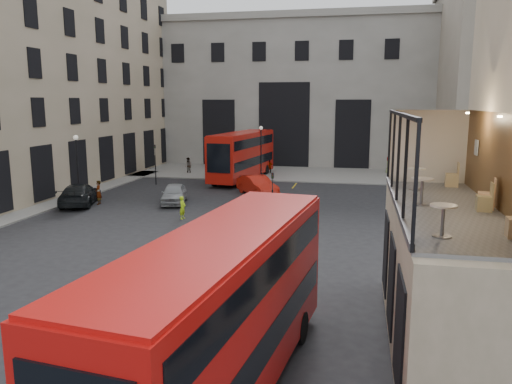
% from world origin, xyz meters
% --- Properties ---
extents(ground, '(140.00, 140.00, 0.00)m').
position_xyz_m(ground, '(0.00, 0.00, 0.00)').
color(ground, black).
rests_on(ground, ground).
extents(host_frontage, '(3.00, 11.00, 4.50)m').
position_xyz_m(host_frontage, '(6.50, 0.00, 2.25)').
color(host_frontage, '#C7B195').
rests_on(host_frontage, ground).
extents(cafe_floor, '(3.00, 10.00, 0.10)m').
position_xyz_m(cafe_floor, '(6.50, 0.00, 4.55)').
color(cafe_floor, slate).
rests_on(cafe_floor, host_frontage).
extents(gateway, '(35.00, 10.60, 18.00)m').
position_xyz_m(gateway, '(-5.00, 47.99, 9.39)').
color(gateway, '#A29E96').
rests_on(gateway, ground).
extents(pavement_far, '(40.00, 12.00, 0.12)m').
position_xyz_m(pavement_far, '(-6.00, 38.00, 0.06)').
color(pavement_far, slate).
rests_on(pavement_far, ground).
extents(traffic_light_near, '(0.16, 0.20, 3.80)m').
position_xyz_m(traffic_light_near, '(-1.00, 12.00, 2.42)').
color(traffic_light_near, black).
rests_on(traffic_light_near, ground).
extents(traffic_light_far, '(0.16, 0.20, 3.80)m').
position_xyz_m(traffic_light_far, '(-15.00, 28.00, 2.42)').
color(traffic_light_far, black).
rests_on(traffic_light_far, ground).
extents(street_lamp_a, '(0.36, 0.36, 5.33)m').
position_xyz_m(street_lamp_a, '(-17.00, 18.00, 2.39)').
color(street_lamp_a, black).
rests_on(street_lamp_a, ground).
extents(street_lamp_b, '(0.36, 0.36, 5.33)m').
position_xyz_m(street_lamp_b, '(-6.00, 34.00, 2.39)').
color(street_lamp_b, black).
rests_on(street_lamp_b, ground).
extents(bus_near, '(4.00, 11.74, 4.59)m').
position_xyz_m(bus_near, '(0.50, -4.14, 2.58)').
color(bus_near, red).
rests_on(bus_near, ground).
extents(bus_far, '(4.26, 12.22, 4.78)m').
position_xyz_m(bus_far, '(-7.59, 32.49, 2.68)').
color(bus_far, '#B1140C').
rests_on(bus_far, ground).
extents(car_a, '(2.90, 4.78, 1.52)m').
position_xyz_m(car_a, '(-10.12, 20.03, 0.76)').
color(car_a, gray).
rests_on(car_a, ground).
extents(car_b, '(4.42, 4.97, 1.63)m').
position_xyz_m(car_b, '(-4.48, 24.70, 0.82)').
color(car_b, '#A8160A').
rests_on(car_b, ground).
extents(car_c, '(3.88, 6.06, 1.63)m').
position_xyz_m(car_c, '(-17.00, 18.05, 0.82)').
color(car_c, black).
rests_on(car_c, ground).
extents(bicycle, '(1.85, 1.21, 0.92)m').
position_xyz_m(bicycle, '(-3.54, 10.22, 0.46)').
color(bicycle, gray).
rests_on(bicycle, ground).
extents(cyclist, '(0.44, 0.61, 1.56)m').
position_xyz_m(cyclist, '(-7.69, 15.22, 0.78)').
color(cyclist, '#C9FF1A').
rests_on(cyclist, ground).
extents(pedestrian_a, '(1.05, 0.94, 1.79)m').
position_xyz_m(pedestrian_a, '(-14.28, 35.27, 0.89)').
color(pedestrian_a, gray).
rests_on(pedestrian_a, ground).
extents(pedestrian_b, '(1.43, 1.11, 1.94)m').
position_xyz_m(pedestrian_b, '(-8.21, 33.62, 0.97)').
color(pedestrian_b, gray).
rests_on(pedestrian_b, ground).
extents(pedestrian_c, '(0.99, 0.74, 1.56)m').
position_xyz_m(pedestrian_c, '(-5.61, 36.91, 0.78)').
color(pedestrian_c, gray).
rests_on(pedestrian_c, ground).
extents(pedestrian_d, '(0.94, 1.10, 1.91)m').
position_xyz_m(pedestrian_d, '(7.06, 39.80, 0.95)').
color(pedestrian_d, gray).
rests_on(pedestrian_d, ground).
extents(pedestrian_e, '(0.59, 0.76, 1.84)m').
position_xyz_m(pedestrian_e, '(-15.70, 18.53, 0.92)').
color(pedestrian_e, gray).
rests_on(pedestrian_e, ground).
extents(cafe_table_near, '(0.64, 0.64, 0.80)m').
position_xyz_m(cafe_table_near, '(5.84, -3.54, 5.13)').
color(cafe_table_near, silver).
rests_on(cafe_table_near, cafe_floor).
extents(cafe_table_mid, '(0.69, 0.69, 0.86)m').
position_xyz_m(cafe_table_mid, '(5.79, 0.29, 5.17)').
color(cafe_table_mid, beige).
rests_on(cafe_table_mid, cafe_floor).
extents(cafe_table_far, '(0.65, 0.65, 0.81)m').
position_xyz_m(cafe_table_far, '(5.91, 3.11, 5.14)').
color(cafe_table_far, silver).
rests_on(cafe_table_far, cafe_floor).
extents(cafe_chair_b, '(0.56, 0.56, 0.96)m').
position_xyz_m(cafe_chair_b, '(7.65, 0.08, 4.89)').
color(cafe_chair_b, '#DCAA7F').
rests_on(cafe_chair_b, cafe_floor).
extents(cafe_chair_c, '(0.45, 0.45, 0.87)m').
position_xyz_m(cafe_chair_c, '(7.52, -0.25, 4.86)').
color(cafe_chair_c, tan).
rests_on(cafe_chair_c, cafe_floor).
extents(cafe_chair_d, '(0.50, 0.50, 0.94)m').
position_xyz_m(cafe_chair_d, '(7.35, 4.16, 4.88)').
color(cafe_chair_d, tan).
rests_on(cafe_chair_d, cafe_floor).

